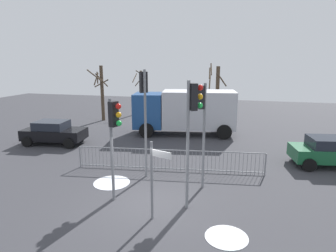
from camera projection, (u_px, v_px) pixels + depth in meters
The scene contains 15 objects.
ground_plane at pixel (149, 203), 10.79m from camera, with size 60.00×60.00×0.00m, color #38383D.
traffic_light_rear_right at pixel (114, 127), 10.35m from camera, with size 0.54×0.38×3.88m.
traffic_light_foreground_left at pixel (144, 99), 12.65m from camera, with size 0.45×0.48×4.81m.
traffic_light_mid_left at pixel (201, 113), 11.40m from camera, with size 0.53×0.41×4.34m.
traffic_light_mid_right at pixel (192, 117), 9.76m from camera, with size 0.51×0.42×4.55m.
direction_sign_post at pixel (153, 177), 9.38m from camera, with size 0.76×0.29×2.68m.
pedestrian_guard_railing at pixel (169, 160), 13.79m from camera, with size 8.87×1.19×1.07m.
car_green_mid at pixel (331, 151), 14.42m from camera, with size 4.02×2.43×1.47m.
car_black_far at pixel (54, 132), 18.27m from camera, with size 3.97×2.28×1.47m.
delivery_truck at pixel (186, 110), 20.48m from camera, with size 7.34×3.69×3.10m.
bare_tree_left at pixel (141, 90), 28.88m from camera, with size 1.38×1.45×4.25m.
bare_tree_centre at pixel (102, 91), 25.05m from camera, with size 1.76×1.96×4.74m.
bare_tree_right at pixel (217, 89), 27.33m from camera, with size 1.79×1.61×4.91m.
snow_patch_kerb at pixel (226, 237), 8.70m from camera, with size 1.30×1.30×0.01m, color white.
snow_patch_island at pixel (112, 183), 12.57m from camera, with size 1.57×1.57×0.01m, color white.
Camera 1 is at (3.13, -9.39, 5.20)m, focal length 31.01 mm.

